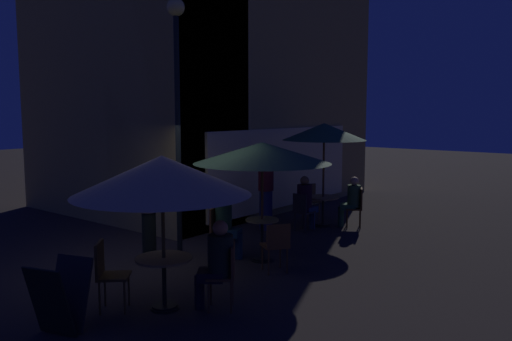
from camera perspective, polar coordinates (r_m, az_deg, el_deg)
ground_plane at (r=9.41m, az=-9.71°, el=-10.60°), size 60.00×60.00×0.00m
cafe_building at (r=14.59m, az=-5.66°, el=14.65°), size 8.70×6.51×9.63m
street_lamp_near_corner at (r=9.78m, az=-8.73°, el=9.78°), size 0.33×0.33×4.81m
menu_sandwich_board at (r=7.03m, az=-20.83°, el=-12.96°), size 0.78×0.72×0.91m
cafe_table_0 at (r=12.51m, az=7.42°, el=-3.71°), size 0.77×0.77×0.72m
cafe_table_1 at (r=7.44m, az=-10.13°, el=-10.80°), size 0.79×0.79×0.74m
cafe_table_2 at (r=9.59m, az=0.68°, el=-6.93°), size 0.61×0.61×0.79m
patio_umbrella_0 at (r=12.32m, az=7.54°, el=4.21°), size 1.98×1.98×2.48m
patio_umbrella_1 at (r=7.15m, az=-10.35°, el=-0.57°), size 2.46×2.46×2.17m
patio_umbrella_2 at (r=9.35m, az=0.70°, el=1.93°), size 2.52×2.52×2.21m
cafe_chair_0 at (r=11.89m, az=5.12°, el=-4.25°), size 0.41×0.41×0.88m
cafe_chair_1 at (r=12.52m, az=11.17°, el=-3.67°), size 0.52×0.52×0.94m
cafe_chair_2 at (r=13.21m, az=5.97°, el=-3.02°), size 0.54×0.54×0.91m
cafe_chair_3 at (r=7.55m, az=-16.17°, el=-10.46°), size 0.59×0.59×0.98m
cafe_chair_4 at (r=7.33m, az=-3.25°, el=-10.97°), size 0.54×0.54×0.92m
cafe_chair_5 at (r=9.84m, az=-4.13°, el=-6.40°), size 0.55×0.55×0.95m
cafe_chair_6 at (r=8.88m, az=2.27°, el=-7.98°), size 0.58×0.58×0.87m
patron_seated_0 at (r=11.96m, az=5.53°, el=-3.26°), size 0.54×0.37×1.28m
patron_seated_1 at (r=12.49m, az=10.50°, el=-3.08°), size 0.45×0.51×1.21m
patron_seated_2 at (r=7.29m, az=-4.33°, el=-9.75°), size 0.52×0.54×1.27m
patron_seated_3 at (r=9.75m, az=-3.28°, el=-5.62°), size 0.43×0.51×1.25m
patron_standing_4 at (r=9.72m, az=-11.79°, el=-4.73°), size 0.31×0.31×1.72m
patron_standing_5 at (r=11.99m, az=1.10°, el=-2.32°), size 0.36×0.36×1.79m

